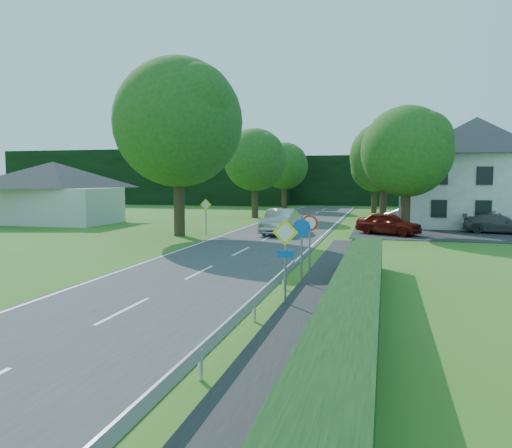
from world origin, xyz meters
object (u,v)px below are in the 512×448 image
(parked_car_grey, at_px, (498,224))
(parked_car_silver_b, at_px, (503,219))
(parasol, at_px, (434,213))
(streetlight, at_px, (399,169))
(parked_car_red, at_px, (388,223))
(parked_car_silver_a, at_px, (412,218))
(moving_car, at_px, (281,221))
(motorcycle, at_px, (305,221))

(parked_car_grey, relative_size, parked_car_silver_b, 0.80)
(parasol, bearing_deg, streetlight, -121.96)
(parked_car_red, distance_m, parked_car_silver_a, 6.28)
(moving_car, bearing_deg, streetlight, 25.92)
(parked_car_grey, bearing_deg, motorcycle, 97.70)
(parked_car_silver_b, bearing_deg, parked_car_silver_a, 54.12)
(motorcycle, distance_m, parasol, 10.22)
(streetlight, distance_m, parasol, 6.28)
(parked_car_red, xyz_separation_m, parasol, (3.45, 6.56, 0.35))
(motorcycle, xyz_separation_m, parked_car_grey, (13.45, -0.39, 0.10))
(parasol, bearing_deg, motorcycle, -160.20)
(moving_car, height_order, parked_car_silver_b, moving_car)
(parked_car_red, bearing_deg, streetlight, 10.34)
(parked_car_silver_b, bearing_deg, streetlight, 84.10)
(moving_car, bearing_deg, parked_car_silver_a, 41.69)
(moving_car, distance_m, parked_car_silver_b, 16.61)
(motorcycle, height_order, parked_car_red, parked_car_red)
(parked_car_silver_a, xyz_separation_m, parked_car_silver_b, (6.29, -0.75, 0.07))
(parasol, bearing_deg, parked_car_silver_a, -160.94)
(parked_car_grey, height_order, parasol, parasol)
(streetlight, distance_m, motorcycle, 7.88)
(parked_car_grey, bearing_deg, streetlight, 105.08)
(motorcycle, distance_m, parked_car_silver_a, 8.50)
(parked_car_red, height_order, parked_car_grey, parked_car_red)
(moving_car, distance_m, motorcycle, 4.56)
(streetlight, xyz_separation_m, parked_car_silver_a, (1.20, 3.96, -3.71))
(parked_car_silver_b, bearing_deg, parked_car_red, 93.81)
(parked_car_silver_a, bearing_deg, moving_car, 129.70)
(streetlight, bearing_deg, parked_car_grey, 5.71)
(moving_car, xyz_separation_m, motorcycle, (0.98, 4.44, -0.28))
(moving_car, distance_m, parasol, 13.21)
(parked_car_red, relative_size, parked_car_silver_b, 0.78)
(moving_car, height_order, parked_car_red, moving_car)
(parked_car_silver_a, height_order, parked_car_silver_b, parked_car_silver_b)
(parked_car_grey, bearing_deg, moving_car, 115.05)
(moving_car, height_order, parasol, parasol)
(parked_car_grey, xyz_separation_m, parked_car_silver_b, (0.83, 2.54, 0.13))
(motorcycle, xyz_separation_m, parked_car_silver_a, (7.99, 2.90, 0.16))
(motorcycle, bearing_deg, parked_car_silver_b, 25.63)
(moving_car, distance_m, parked_car_silver_a, 11.58)
(streetlight, xyz_separation_m, parked_car_red, (-0.63, -2.04, -3.68))
(streetlight, xyz_separation_m, parked_car_grey, (6.66, 0.67, -3.77))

